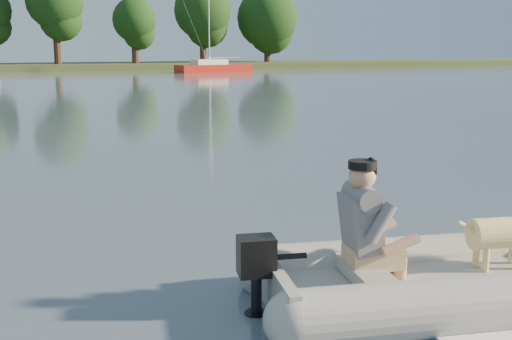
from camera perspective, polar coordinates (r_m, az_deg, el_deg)
name	(u,v)px	position (r m, az deg, el deg)	size (l,w,h in m)	color
water	(319,289)	(6.24, 5.61, -10.52)	(160.00, 160.00, 0.00)	slate
shore_bank	(17,68)	(67.19, -20.48, 8.51)	(160.00, 12.00, 0.70)	#47512D
dinghy	(439,236)	(6.03, 15.94, -5.67)	(4.75, 3.38, 1.40)	#969691
man	(363,219)	(5.74, 9.50, -4.30)	(0.73, 0.63, 1.09)	slate
dog	(501,238)	(6.41, 20.91, -5.69)	(0.94, 0.33, 0.63)	#D0BC78
outboard_motor	(256,279)	(5.58, 0.03, -9.68)	(0.42, 0.29, 0.79)	black
sailboat	(213,68)	(58.28, -3.84, 9.07)	(7.14, 3.17, 9.48)	#A41E12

